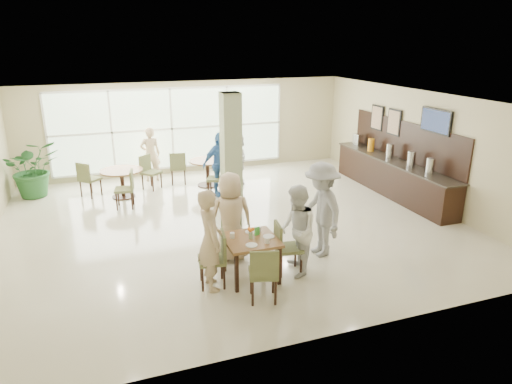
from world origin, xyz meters
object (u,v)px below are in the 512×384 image
object	(u,v)px
buffet_counter	(393,174)
teen_standing	(321,210)
teen_far	(231,217)
teen_right	(297,231)
adult_b	(237,158)
main_table	(251,244)
adult_a	(220,164)
round_table_left	(122,176)
adult_standing	(150,154)
potted_plant	(33,169)
teen_left	(210,240)
round_table_right	(207,167)

from	to	relation	value
buffet_counter	teen_standing	world-z (taller)	buffet_counter
teen_far	teen_right	world-z (taller)	teen_far
teen_right	adult_b	bearing A→B (deg)	-173.40
main_table	adult_a	world-z (taller)	adult_a
teen_far	teen_standing	xyz separation A→B (m)	(1.67, -0.39, 0.07)
buffet_counter	teen_right	xyz separation A→B (m)	(-4.27, -3.17, 0.27)
teen_far	round_table_left	bearing A→B (deg)	-67.78
main_table	adult_standing	world-z (taller)	adult_standing
potted_plant	teen_far	bearing A→B (deg)	-53.61
teen_left	adult_a	xyz separation A→B (m)	(1.41, 4.57, -0.01)
buffet_counter	adult_b	world-z (taller)	buffet_counter
teen_far	adult_b	xyz separation A→B (m)	(1.53, 4.53, -0.11)
teen_left	teen_far	xyz separation A→B (m)	(0.62, 0.90, -0.02)
adult_a	round_table_right	bearing A→B (deg)	80.98
round_table_right	potted_plant	size ratio (longest dim) A/B	0.67
potted_plant	adult_standing	xyz separation A→B (m)	(3.09, 0.37, 0.04)
teen_standing	adult_a	world-z (taller)	teen_standing
main_table	teen_right	distance (m)	0.83
buffet_counter	adult_a	xyz separation A→B (m)	(-4.39, 1.45, 0.30)
round_table_left	adult_b	bearing A→B (deg)	2.63
teen_far	potted_plant	bearing A→B (deg)	-52.44
main_table	round_table_right	xyz separation A→B (m)	(0.56, 5.43, -0.09)
teen_right	adult_standing	world-z (taller)	teen_right
teen_left	adult_a	bearing A→B (deg)	-18.36
main_table	teen_left	world-z (taller)	teen_left
main_table	adult_b	size ratio (longest dim) A/B	0.60
adult_b	potted_plant	bearing A→B (deg)	-102.64
main_table	buffet_counter	size ratio (longest dim) A/B	0.19
teen_right	teen_left	bearing A→B (deg)	-78.51
adult_a	teen_standing	bearing A→B (deg)	-93.83
main_table	round_table_right	world-z (taller)	same
round_table_right	potted_plant	world-z (taller)	potted_plant
teen_far	adult_standing	world-z (taller)	teen_far
teen_far	adult_a	size ratio (longest dim) A/B	0.99
teen_left	potted_plant	bearing A→B (deg)	26.56
teen_far	teen_standing	distance (m)	1.72
main_table	teen_left	xyz separation A→B (m)	(-0.73, -0.07, 0.22)
round_table_right	teen_far	distance (m)	4.66
buffet_counter	potted_plant	xyz separation A→B (m)	(-9.05, 3.03, 0.21)
teen_far	adult_a	world-z (taller)	adult_a
teen_right	adult_standing	xyz separation A→B (m)	(-1.69, 6.56, -0.02)
main_table	buffet_counter	xyz separation A→B (m)	(5.07, 3.05, -0.10)
buffet_counter	adult_a	bearing A→B (deg)	161.73
round_table_right	teen_left	size ratio (longest dim) A/B	0.59
teen_left	teen_standing	bearing A→B (deg)	-78.71
buffet_counter	adult_standing	xyz separation A→B (m)	(-5.95, 3.39, 0.25)
buffet_counter	adult_b	bearing A→B (deg)	147.67
buffet_counter	potted_plant	distance (m)	9.54
teen_standing	adult_a	xyz separation A→B (m)	(-0.88, 4.06, -0.07)
round_table_left	round_table_right	world-z (taller)	same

